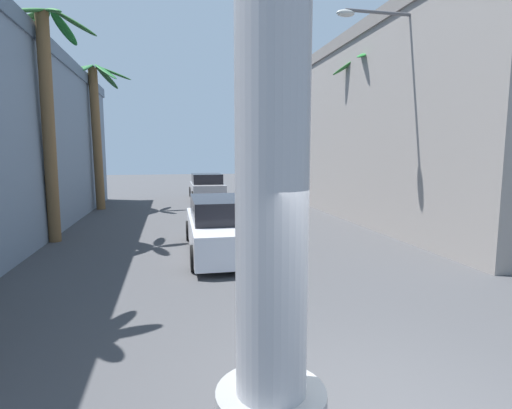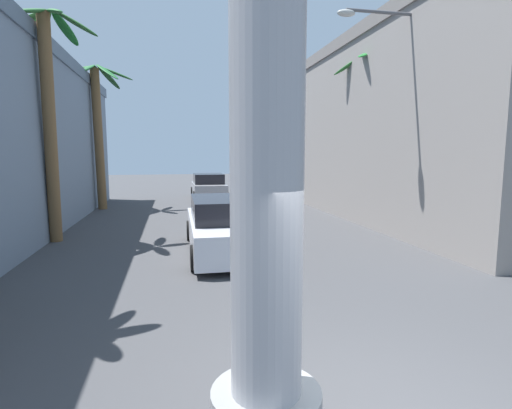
# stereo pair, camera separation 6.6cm
# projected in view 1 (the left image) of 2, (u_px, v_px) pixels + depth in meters

# --- Properties ---
(ground_plane) EXTENTS (85.04, 85.04, 0.00)m
(ground_plane) POSITION_uv_depth(u_px,v_px,m) (233.00, 235.00, 13.77)
(ground_plane) COLOR #424244
(building_right) EXTENTS (8.31, 18.16, 7.79)m
(building_right) POSITION_uv_depth(u_px,v_px,m) (423.00, 129.00, 18.16)
(building_right) COLOR gray
(building_right) RESTS_ON ground
(street_lamp) EXTENTS (2.81, 0.28, 7.13)m
(street_lamp) POSITION_uv_depth(u_px,v_px,m) (403.00, 103.00, 12.41)
(street_lamp) COLOR #59595E
(street_lamp) RESTS_ON ground
(car_lead) EXTENTS (2.18, 5.07, 1.56)m
(car_lead) POSITION_uv_depth(u_px,v_px,m) (226.00, 226.00, 11.36)
(car_lead) COLOR black
(car_lead) RESTS_ON ground
(car_far) EXTENTS (2.05, 4.21, 1.56)m
(car_far) POSITION_uv_depth(u_px,v_px,m) (207.00, 187.00, 24.91)
(car_far) COLOR black
(car_far) RESTS_ON ground
(palm_tree_mid_right) EXTENTS (3.04, 3.19, 6.92)m
(palm_tree_mid_right) POSITION_uv_depth(u_px,v_px,m) (373.00, 122.00, 16.25)
(palm_tree_mid_right) COLOR brown
(palm_tree_mid_right) RESTS_ON ground
(palm_tree_mid_left) EXTENTS (2.73, 2.64, 7.13)m
(palm_tree_mid_left) POSITION_uv_depth(u_px,v_px,m) (49.00, 102.00, 12.11)
(palm_tree_mid_left) COLOR brown
(palm_tree_mid_left) RESTS_ON ground
(palm_tree_far_left) EXTENTS (3.45, 3.40, 7.15)m
(palm_tree_far_left) POSITION_uv_depth(u_px,v_px,m) (96.00, 120.00, 19.65)
(palm_tree_far_left) COLOR brown
(palm_tree_far_left) RESTS_ON ground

